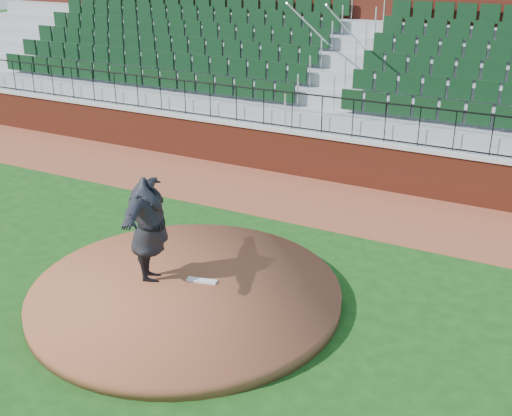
{
  "coord_description": "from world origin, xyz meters",
  "views": [
    {
      "loc": [
        5.32,
        -8.73,
        6.14
      ],
      "look_at": [
        0.0,
        1.5,
        1.3
      ],
      "focal_mm": 45.06,
      "sensor_mm": 36.0,
      "label": 1
    }
  ],
  "objects": [
    {
      "name": "ground",
      "position": [
        0.0,
        0.0,
        0.0
      ],
      "size": [
        90.0,
        90.0,
        0.0
      ],
      "primitive_type": "plane",
      "color": "#154212",
      "rests_on": "ground"
    },
    {
      "name": "warning_track",
      "position": [
        0.0,
        5.4,
        0.01
      ],
      "size": [
        34.0,
        3.2,
        0.01
      ],
      "primitive_type": "cube",
      "color": "brown",
      "rests_on": "ground"
    },
    {
      "name": "field_wall",
      "position": [
        0.0,
        7.0,
        0.6
      ],
      "size": [
        34.0,
        0.35,
        1.2
      ],
      "primitive_type": "cube",
      "color": "maroon",
      "rests_on": "ground"
    },
    {
      "name": "wall_cap",
      "position": [
        0.0,
        7.0,
        1.25
      ],
      "size": [
        34.0,
        0.45,
        0.1
      ],
      "primitive_type": "cube",
      "color": "#B7B7B7",
      "rests_on": "field_wall"
    },
    {
      "name": "wall_railing",
      "position": [
        0.0,
        7.0,
        1.8
      ],
      "size": [
        34.0,
        0.05,
        1.0
      ],
      "primitive_type": null,
      "color": "black",
      "rests_on": "wall_cap"
    },
    {
      "name": "seating_stands",
      "position": [
        0.0,
        9.72,
        2.3
      ],
      "size": [
        34.0,
        5.1,
        4.6
      ],
      "primitive_type": null,
      "color": "gray",
      "rests_on": "ground"
    },
    {
      "name": "concourse_wall",
      "position": [
        0.0,
        12.52,
        2.75
      ],
      "size": [
        34.0,
        0.5,
        5.5
      ],
      "primitive_type": "cube",
      "color": "maroon",
      "rests_on": "ground"
    },
    {
      "name": "pitchers_mound",
      "position": [
        -0.56,
        -0.23,
        0.12
      ],
      "size": [
        5.69,
        5.69,
        0.25
      ],
      "primitive_type": "cylinder",
      "color": "brown",
      "rests_on": "ground"
    },
    {
      "name": "pitching_rubber",
      "position": [
        -0.41,
        0.11,
        0.27
      ],
      "size": [
        0.59,
        0.27,
        0.04
      ],
      "primitive_type": "cube",
      "rotation": [
        0.0,
        0.0,
        0.22
      ],
      "color": "silver",
      "rests_on": "pitchers_mound"
    },
    {
      "name": "pitcher",
      "position": [
        -1.3,
        -0.22,
        1.27
      ],
      "size": [
        1.68,
        2.55,
        2.03
      ],
      "primitive_type": "imported",
      "rotation": [
        0.0,
        0.0,
        2.01
      ],
      "color": "black",
      "rests_on": "pitchers_mound"
    }
  ]
}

